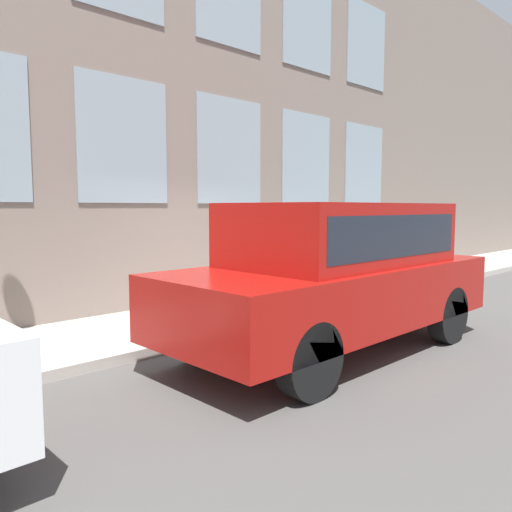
# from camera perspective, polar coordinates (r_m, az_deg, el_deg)

# --- Properties ---
(ground_plane) EXTENTS (80.00, 80.00, 0.00)m
(ground_plane) POSITION_cam_1_polar(r_m,az_deg,el_deg) (8.02, 1.38, -8.43)
(ground_plane) COLOR #514F4C
(sidewalk) EXTENTS (2.27, 60.00, 0.14)m
(sidewalk) POSITION_cam_1_polar(r_m,az_deg,el_deg) (8.81, -3.92, -6.69)
(sidewalk) COLOR #B2ADA3
(sidewalk) RESTS_ON ground_plane
(building_facade) EXTENTS (0.33, 40.00, 9.18)m
(building_facade) POSITION_cam_1_polar(r_m,az_deg,el_deg) (9.98, -9.20, 20.89)
(building_facade) COLOR gray
(building_facade) RESTS_ON ground_plane
(fire_hydrant) EXTENTS (0.35, 0.46, 0.74)m
(fire_hydrant) POSITION_cam_1_polar(r_m,az_deg,el_deg) (8.15, -1.00, -4.48)
(fire_hydrant) COLOR red
(fire_hydrant) RESTS_ON sidewalk
(person) EXTENTS (0.27, 0.18, 1.12)m
(person) POSITION_cam_1_polar(r_m,az_deg,el_deg) (8.74, 0.93, -1.83)
(person) COLOR #232328
(person) RESTS_ON sidewalk
(parked_truck_red_near) EXTENTS (2.00, 4.98, 2.00)m
(parked_truck_red_near) POSITION_cam_1_polar(r_m,az_deg,el_deg) (6.77, 9.19, -1.28)
(parked_truck_red_near) COLOR black
(parked_truck_red_near) RESTS_ON ground_plane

